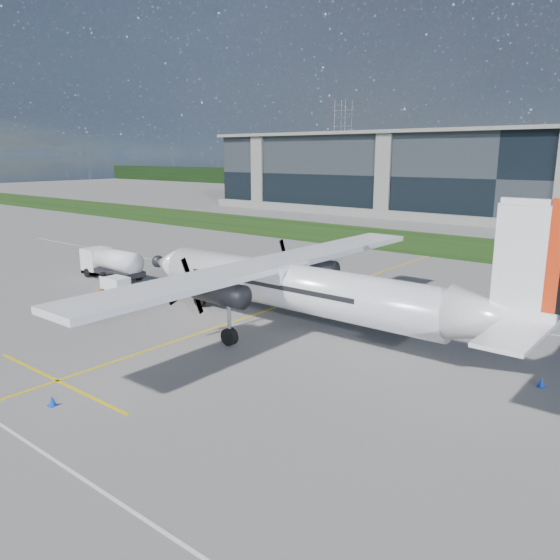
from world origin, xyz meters
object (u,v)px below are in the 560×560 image
at_px(safety_cone_stbdwing, 385,280).
at_px(safety_cone_tail, 542,382).
at_px(turboprop_aircraft, 307,262).
at_px(safety_cone_portwing, 52,401).
at_px(safety_cone_nose_port, 146,301).
at_px(safety_cone_fwd, 149,289).
at_px(ground_crew_person, 101,298).
at_px(pylon_west, 342,144).
at_px(fuel_tanker_truck, 109,263).
at_px(baggage_tug, 116,286).

xyz_separation_m(safety_cone_stbdwing, safety_cone_tail, (17.09, -15.41, 0.00)).
relative_size(turboprop_aircraft, safety_cone_stbdwing, 62.67).
bearing_deg(safety_cone_portwing, safety_cone_nose_port, 128.37).
bearing_deg(turboprop_aircraft, safety_cone_fwd, 178.99).
relative_size(ground_crew_person, safety_cone_tail, 3.68).
bearing_deg(ground_crew_person, pylon_west, 60.94).
bearing_deg(turboprop_aircraft, safety_cone_tail, 2.31).
relative_size(fuel_tanker_truck, safety_cone_portwing, 15.11).
distance_m(fuel_tanker_truck, safety_cone_tail, 38.11).
xyz_separation_m(turboprop_aircraft, safety_cone_portwing, (-2.84, -15.93, -4.45)).
distance_m(safety_cone_fwd, safety_cone_tail, 30.81).
height_order(ground_crew_person, safety_cone_nose_port, ground_crew_person).
height_order(pylon_west, ground_crew_person, pylon_west).
bearing_deg(safety_cone_stbdwing, fuel_tanker_truck, -145.15).
height_order(turboprop_aircraft, safety_cone_nose_port, turboprop_aircraft).
xyz_separation_m(fuel_tanker_truck, ground_crew_person, (8.74, -6.62, -0.50)).
height_order(fuel_tanker_truck, safety_cone_tail, fuel_tanker_truck).
relative_size(pylon_west, turboprop_aircraft, 0.96).
xyz_separation_m(baggage_tug, safety_cone_nose_port, (4.40, -0.28, -0.52)).
distance_m(pylon_west, fuel_tanker_truck, 155.02).
bearing_deg(safety_cone_fwd, ground_crew_person, -75.17).
distance_m(pylon_west, ground_crew_person, 164.76).
bearing_deg(safety_cone_stbdwing, pylon_west, 124.20).
height_order(pylon_west, fuel_tanker_truck, pylon_west).
distance_m(turboprop_aircraft, ground_crew_person, 16.47).
height_order(safety_cone_fwd, safety_cone_tail, same).
height_order(turboprop_aircraft, safety_cone_fwd, turboprop_aircraft).
bearing_deg(safety_cone_portwing, turboprop_aircraft, 79.89).
height_order(fuel_tanker_truck, ground_crew_person, fuel_tanker_truck).
distance_m(baggage_tug, ground_crew_person, 4.40).
relative_size(turboprop_aircraft, baggage_tug, 12.25).
bearing_deg(safety_cone_stbdwing, baggage_tug, -130.24).
xyz_separation_m(ground_crew_person, safety_cone_stbdwing, (12.26, 21.23, -0.67)).
relative_size(safety_cone_fwd, safety_cone_stbdwing, 1.00).
bearing_deg(safety_cone_portwing, pylon_west, 118.47).
bearing_deg(turboprop_aircraft, safety_cone_nose_port, -170.67).
distance_m(fuel_tanker_truck, ground_crew_person, 10.97).
bearing_deg(safety_cone_fwd, safety_cone_portwing, -49.68).
bearing_deg(baggage_tug, safety_cone_portwing, -42.53).
relative_size(baggage_tug, safety_cone_portwing, 5.11).
distance_m(pylon_west, safety_cone_nose_port, 162.82).
height_order(safety_cone_fwd, safety_cone_portwing, same).
bearing_deg(fuel_tanker_truck, turboprop_aircraft, -3.28).
xyz_separation_m(baggage_tug, safety_cone_portwing, (15.23, -13.97, -0.52)).
bearing_deg(baggage_tug, ground_crew_person, -48.29).
distance_m(pylon_west, turboprop_aircraft, 167.29).
xyz_separation_m(ground_crew_person, safety_cone_nose_port, (1.47, 3.00, -0.67)).
bearing_deg(ground_crew_person, safety_cone_tail, -44.31).
height_order(baggage_tug, ground_crew_person, ground_crew_person).
relative_size(turboprop_aircraft, safety_cone_tail, 62.67).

